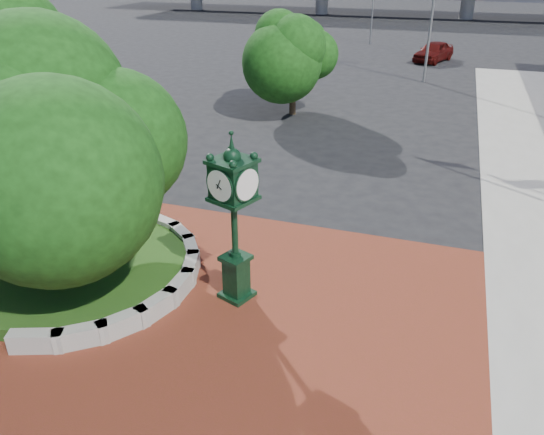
{
  "coord_description": "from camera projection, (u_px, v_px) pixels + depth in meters",
  "views": [
    {
      "loc": [
        4.27,
        -10.38,
        8.32
      ],
      "look_at": [
        0.29,
        1.5,
        1.99
      ],
      "focal_mm": 35.0,
      "sensor_mm": 36.0,
      "label": 1
    }
  ],
  "objects": [
    {
      "name": "tree_planter",
      "position": [
        56.0,
        152.0,
        13.48
      ],
      "size": [
        5.2,
        5.2,
        6.33
      ],
      "color": "#38281C",
      "rests_on": "ground"
    },
    {
      "name": "plaza",
      "position": [
        228.0,
        332.0,
        12.89
      ],
      "size": [
        12.0,
        12.0,
        0.04
      ],
      "primitive_type": "cube",
      "color": "brown",
      "rests_on": "ground"
    },
    {
      "name": "post_clock",
      "position": [
        234.0,
        214.0,
        13.09
      ],
      "size": [
        1.17,
        1.17,
        4.56
      ],
      "color": "black",
      "rests_on": "ground"
    },
    {
      "name": "planter_wall",
      "position": [
        150.0,
        282.0,
        14.39
      ],
      "size": [
        2.96,
        6.77,
        0.54
      ],
      "color": "#9E9B93",
      "rests_on": "ground"
    },
    {
      "name": "tree_street",
      "position": [
        293.0,
        55.0,
        28.65
      ],
      "size": [
        4.4,
        4.4,
        5.45
      ],
      "color": "#38281C",
      "rests_on": "ground"
    },
    {
      "name": "grass_bed",
      "position": [
        79.0,
        270.0,
        15.07
      ],
      "size": [
        6.1,
        6.1,
        0.4
      ],
      "primitive_type": "cylinder",
      "color": "#1F4112",
      "rests_on": "ground"
    },
    {
      "name": "ground",
      "position": [
        243.0,
        309.0,
        13.74
      ],
      "size": [
        200.0,
        200.0,
        0.0
      ],
      "primitive_type": "plane",
      "color": "black",
      "rests_on": "ground"
    },
    {
      "name": "parked_car",
      "position": [
        434.0,
        52.0,
        43.92
      ],
      "size": [
        3.44,
        5.12,
        1.62
      ],
      "primitive_type": "imported",
      "rotation": [
        0.0,
        0.0,
        -0.35
      ],
      "color": "#4D0D0B",
      "rests_on": "ground"
    }
  ]
}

